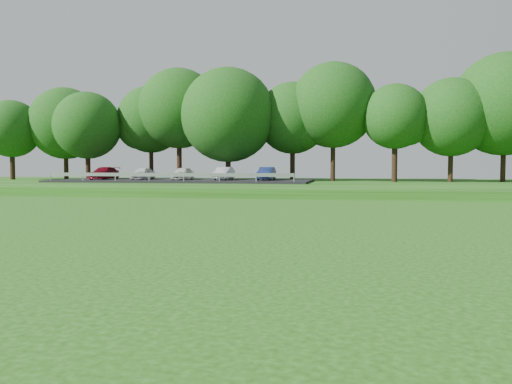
# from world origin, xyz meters

# --- Properties ---
(berm) EXTENTS (130.00, 30.00, 0.60)m
(berm) POSITION_xyz_m (0.00, 34.00, 0.30)
(berm) COLOR #193F0C
(berm) RESTS_ON ground
(walking_path) EXTENTS (130.00, 1.60, 0.04)m
(walking_path) POSITION_xyz_m (0.00, 20.00, 0.02)
(walking_path) COLOR gray
(walking_path) RESTS_ON ground
(treeline) EXTENTS (104.00, 7.00, 15.00)m
(treeline) POSITION_xyz_m (0.00, 38.00, 8.10)
(treeline) COLOR #0F4213
(treeline) RESTS_ON berm
(parking_lot) EXTENTS (24.00, 9.00, 1.38)m
(parking_lot) POSITION_xyz_m (-24.33, 32.80, 1.01)
(parking_lot) COLOR black
(parking_lot) RESTS_ON berm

